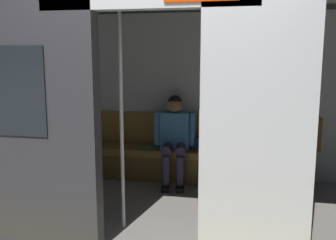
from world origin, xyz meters
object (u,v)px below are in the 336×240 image
at_px(train_car, 168,70).
at_px(book, 151,147).
at_px(grab_pole_far, 201,118).
at_px(grab_pole_door, 121,117).
at_px(handbag, 201,143).
at_px(person_seated, 174,134).
at_px(bench_seat, 185,157).

distance_m(train_car, book, 1.49).
xyz_separation_m(train_car, grab_pole_far, (-0.43, 0.55, -0.42)).
height_order(train_car, grab_pole_door, train_car).
distance_m(train_car, handbag, 1.44).
distance_m(person_seated, grab_pole_door, 1.57).
bearing_deg(person_seated, train_car, 95.69).
bearing_deg(person_seated, handbag, -159.83).
xyz_separation_m(bench_seat, person_seated, (0.14, 0.05, 0.32)).
height_order(bench_seat, grab_pole_door, grab_pole_door).
bearing_deg(bench_seat, person_seated, 20.66).
relative_size(grab_pole_door, grab_pole_far, 1.00).
bearing_deg(train_car, bench_seat, -93.34).
bearing_deg(grab_pole_door, grab_pole_far, -174.38).
height_order(person_seated, grab_pole_far, grab_pole_far).
bearing_deg(book, bench_seat, -152.21).
relative_size(train_car, handbag, 24.62).
xyz_separation_m(person_seated, handbag, (-0.34, -0.12, -0.14)).
relative_size(train_car, grab_pole_door, 2.87).
xyz_separation_m(book, grab_pole_far, (-0.85, 1.48, 0.67)).
relative_size(handbag, grab_pole_far, 0.12).
relative_size(person_seated, handbag, 4.46).
bearing_deg(bench_seat, book, -2.26).
bearing_deg(grab_pole_far, bench_seat, -75.63).
bearing_deg(book, handbag, -145.47).
bearing_deg(handbag, bench_seat, 19.83).
distance_m(person_seated, book, 0.40).
bearing_deg(grab_pole_door, book, -86.33).
relative_size(bench_seat, grab_pole_door, 1.37).
xyz_separation_m(bench_seat, grab_pole_far, (-0.38, 1.46, 0.78)).
bearing_deg(grab_pole_door, person_seated, -99.01).
height_order(train_car, book, train_car).
height_order(train_car, handbag, train_car).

